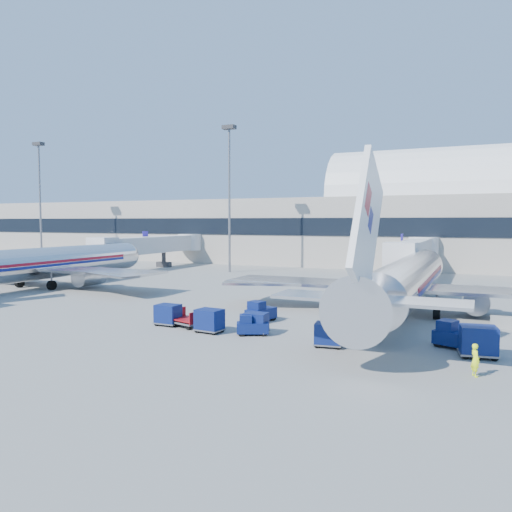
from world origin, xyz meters
The scene contains 18 objects.
ground centered at (0.00, 0.00, 0.00)m, with size 260.00×260.00×0.00m, color gray.
terminal centered at (-13.60, 55.96, 7.52)m, with size 170.00×28.15×21.00m.
airliner_main centered at (10.00, 4.51, 2.93)m, with size 32.00×37.26×12.07m.
airliner_mid centered at (-32.00, 4.51, 2.93)m, with size 32.00×37.26×12.07m.
jetbridge_near centered at (7.60, 30.81, 3.93)m, with size 4.40×27.50×6.25m.
jetbridge_mid centered at (-34.40, 30.81, 3.93)m, with size 4.40×27.50×6.25m.
mast_far_west centered at (-60.00, 30.00, 14.79)m, with size 2.00×1.20×22.60m.
mast_west centered at (-20.00, 30.00, 14.79)m, with size 2.00×1.20×22.60m.
tug_lead centered at (1.27, -7.68, 0.65)m, with size 2.46×1.94×1.43m.
tug_right centered at (14.37, -5.67, 0.77)m, with size 2.90×2.20×1.69m.
tug_left centered at (-0.04, -3.22, 0.77)m, with size 1.88×2.83×1.69m.
cart_train_a centered at (1.41, -7.23, 0.80)m, with size 1.76×1.38×1.50m.
cart_train_b centered at (-1.79, -8.19, 0.89)m, with size 2.03×1.63×1.67m.
cart_train_c centered at (-5.86, -7.41, 0.86)m, with size 1.85×1.43×1.61m.
cart_solo_near centered at (7.11, -8.66, 0.82)m, with size 1.91×1.55×1.54m.
cart_solo_far centered at (15.75, -7.41, 0.99)m, with size 2.33×1.93×1.85m.
cart_open_red centered at (-4.16, -7.30, 0.47)m, with size 2.82×2.33×0.65m.
ramp_worker centered at (15.63, -11.39, 0.85)m, with size 0.62×0.41×1.70m, color #DDFF1A.
Camera 1 is at (15.76, -38.82, 7.94)m, focal length 35.00 mm.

